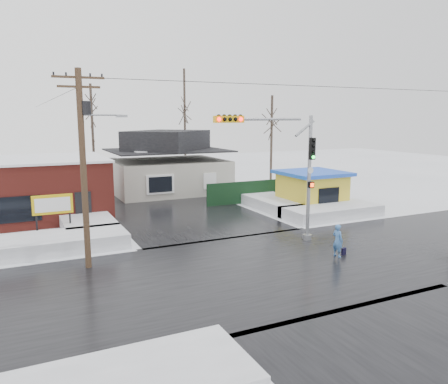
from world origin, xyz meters
name	(u,v)px	position (x,y,z in m)	size (l,w,h in m)	color
ground	(276,266)	(0.00, 0.00, 0.00)	(120.00, 120.00, 0.00)	white
road_ns	(276,265)	(0.00, 0.00, 0.01)	(10.00, 120.00, 0.02)	black
road_ew	(276,265)	(0.00, 0.00, 0.01)	(120.00, 10.00, 0.02)	black
snowbank_nw	(58,243)	(-9.00, 7.00, 0.40)	(7.00, 3.00, 0.80)	white
snowbank_ne	(332,211)	(9.00, 7.00, 0.40)	(7.00, 3.00, 0.80)	white
snowbank_nside_w	(84,219)	(-7.00, 12.00, 0.40)	(3.00, 8.00, 0.80)	white
snowbank_nside_e	(270,201)	(7.00, 12.00, 0.40)	(3.00, 8.00, 0.80)	white
traffic_signal	(286,162)	(2.43, 2.97, 4.54)	(6.05, 0.68, 7.00)	gray
utility_pole	(84,158)	(-7.93, 3.50, 5.11)	(3.15, 0.44, 9.00)	#382619
brick_building	(13,189)	(-11.00, 15.99, 2.08)	(12.20, 8.20, 4.12)	maroon
marquee_sign	(53,206)	(-9.00, 9.49, 1.92)	(2.20, 0.21, 2.55)	black
house	(168,164)	(2.00, 22.00, 2.62)	(10.40, 8.40, 5.76)	#B8B4A6
kiosk	(312,190)	(9.50, 9.99, 1.46)	(4.60, 4.60, 2.88)	yellow
fence	(252,192)	(6.50, 14.00, 0.90)	(8.00, 0.12, 1.80)	black
tree_far_left	(91,106)	(-4.00, 26.00, 7.95)	(3.00, 3.00, 10.00)	#332821
tree_far_mid	(184,92)	(6.00, 28.00, 9.54)	(3.00, 3.00, 12.00)	#332821
tree_far_right	(272,115)	(12.00, 20.00, 7.16)	(3.00, 3.00, 9.00)	#332821
pedestrian	(338,241)	(3.47, -0.22, 0.83)	(0.61, 0.40, 1.66)	#4377BD
shopping_bag	(344,252)	(3.96, -0.14, 0.17)	(0.28, 0.12, 0.35)	black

